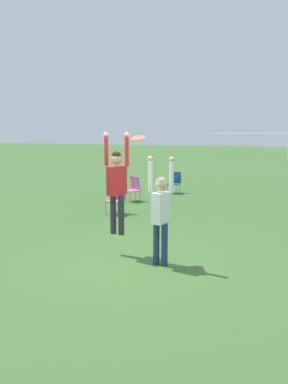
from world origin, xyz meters
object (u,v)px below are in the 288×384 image
Objects in this scene: person_defending at (161,209)px; camping_chair_0 at (134,187)px; person_jumping at (117,181)px; camping_chair_1 at (116,197)px; frisbee at (138,138)px; camping_chair_3 at (174,181)px.

person_defending is 2.28× the size of camping_chair_0.
person_jumping is 6.10m from camping_chair_0.
person_defending is 2.22× the size of camping_chair_1.
frisbee is at bearing -102.82° from person_defending.
camping_chair_3 is at bearing -98.00° from camping_chair_1.
person_defending is 4.65m from camping_chair_1.
camping_chair_3 is (-1.42, 7.88, -1.01)m from person_jumping.
camping_chair_0 is 0.97× the size of camping_chair_1.
person_jumping is 2.28× the size of camping_chair_0.
frisbee is (0.45, 0.04, 0.85)m from person_jumping.
person_defending is 1.43m from frisbee.
camping_chair_1 is at bearing 123.45° from frisbee.
person_jumping is 3.99m from camping_chair_1.
frisbee reaches higher than camping_chair_1.
person_jumping reaches higher than frisbee.
frisbee is (-0.57, 0.27, 1.28)m from person_defending.
frisbee is 4.45m from camping_chair_1.
camping_chair_3 is at bearing 103.39° from frisbee.
camping_chair_1 is (-2.81, 3.66, -0.55)m from person_defending.
person_defending is 2.37× the size of camping_chair_3.
camping_chair_3 is at bearing -150.45° from person_defending.
person_jumping reaches higher than person_defending.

